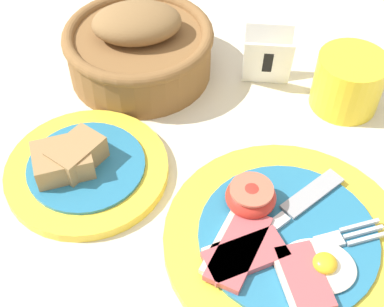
{
  "coord_description": "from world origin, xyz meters",
  "views": [
    {
      "loc": [
        0.02,
        -0.28,
        0.46
      ],
      "look_at": [
        -0.05,
        0.1,
        0.02
      ],
      "focal_mm": 50.0,
      "sensor_mm": 36.0,
      "label": 1
    }
  ],
  "objects_px": {
    "bread_basket": "(139,47)",
    "number_card": "(267,58)",
    "breakfast_plate": "(283,238)",
    "sugar_cup": "(349,81)",
    "bread_plate": "(83,167)"
  },
  "relations": [
    {
      "from": "bread_basket",
      "to": "number_card",
      "type": "relative_size",
      "value": 2.61
    },
    {
      "from": "breakfast_plate",
      "to": "sugar_cup",
      "type": "xyz_separation_m",
      "value": [
        0.06,
        0.22,
        0.03
      ]
    },
    {
      "from": "breakfast_plate",
      "to": "number_card",
      "type": "xyz_separation_m",
      "value": [
        -0.04,
        0.25,
        0.03
      ]
    },
    {
      "from": "bread_plate",
      "to": "sugar_cup",
      "type": "xyz_separation_m",
      "value": [
        0.28,
        0.17,
        0.02
      ]
    },
    {
      "from": "number_card",
      "to": "breakfast_plate",
      "type": "bearing_deg",
      "value": -85.65
    },
    {
      "from": "bread_plate",
      "to": "number_card",
      "type": "bearing_deg",
      "value": 46.88
    },
    {
      "from": "number_card",
      "to": "bread_basket",
      "type": "bearing_deg",
      "value": 178.99
    },
    {
      "from": "bread_plate",
      "to": "bread_basket",
      "type": "height_order",
      "value": "bread_basket"
    },
    {
      "from": "breakfast_plate",
      "to": "bread_plate",
      "type": "relative_size",
      "value": 1.37
    },
    {
      "from": "bread_plate",
      "to": "sugar_cup",
      "type": "bearing_deg",
      "value": 31.05
    },
    {
      "from": "bread_plate",
      "to": "sugar_cup",
      "type": "distance_m",
      "value": 0.33
    },
    {
      "from": "breakfast_plate",
      "to": "bread_plate",
      "type": "distance_m",
      "value": 0.23
    },
    {
      "from": "sugar_cup",
      "to": "bread_basket",
      "type": "distance_m",
      "value": 0.26
    },
    {
      "from": "bread_plate",
      "to": "breakfast_plate",
      "type": "bearing_deg",
      "value": -12.74
    },
    {
      "from": "breakfast_plate",
      "to": "sugar_cup",
      "type": "distance_m",
      "value": 0.23
    }
  ]
}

